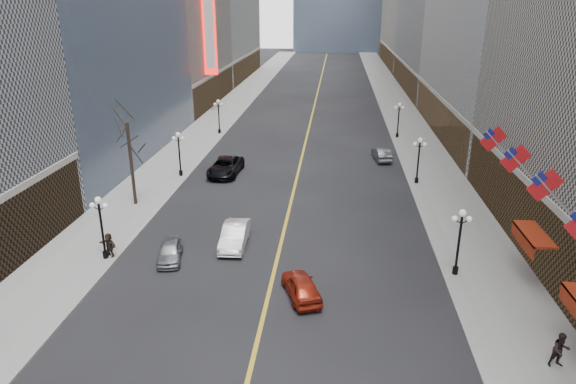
% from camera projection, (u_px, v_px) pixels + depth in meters
% --- Properties ---
extents(sidewalk_east, '(6.00, 230.00, 0.15)m').
position_uv_depth(sidewalk_east, '(410.00, 131.00, 70.55)').
color(sidewalk_east, gray).
rests_on(sidewalk_east, ground).
extents(sidewalk_west, '(6.00, 230.00, 0.15)m').
position_uv_depth(sidewalk_west, '(211.00, 126.00, 73.02)').
color(sidewalk_west, gray).
rests_on(sidewalk_west, ground).
extents(lane_line, '(0.25, 200.00, 0.02)m').
position_uv_depth(lane_line, '(312.00, 114.00, 81.14)').
color(lane_line, gold).
rests_on(lane_line, ground).
extents(streetlamp_east_1, '(1.26, 0.44, 4.52)m').
position_uv_depth(streetlamp_east_1, '(460.00, 235.00, 32.44)').
color(streetlamp_east_1, black).
rests_on(streetlamp_east_1, sidewalk_east).
extents(streetlamp_east_2, '(1.26, 0.44, 4.52)m').
position_uv_depth(streetlamp_east_2, '(419.00, 156.00, 49.23)').
color(streetlamp_east_2, black).
rests_on(streetlamp_east_2, sidewalk_east).
extents(streetlamp_east_3, '(1.26, 0.44, 4.52)m').
position_uv_depth(streetlamp_east_3, '(399.00, 116.00, 66.02)').
color(streetlamp_east_3, black).
rests_on(streetlamp_east_3, sidewalk_east).
extents(streetlamp_west_1, '(1.26, 0.44, 4.52)m').
position_uv_depth(streetlamp_west_1, '(101.00, 221.00, 34.52)').
color(streetlamp_west_1, black).
rests_on(streetlamp_west_1, sidewalk_west).
extents(streetlamp_west_2, '(1.26, 0.44, 4.52)m').
position_uv_depth(streetlamp_west_2, '(179.00, 149.00, 51.31)').
color(streetlamp_west_2, black).
rests_on(streetlamp_west_2, sidewalk_west).
extents(streetlamp_west_3, '(1.26, 0.44, 4.52)m').
position_uv_depth(streetlamp_west_3, '(219.00, 113.00, 68.11)').
color(streetlamp_west_3, black).
rests_on(streetlamp_west_3, sidewalk_west).
extents(flag_3, '(2.87, 0.12, 2.87)m').
position_uv_depth(flag_3, '(548.00, 188.00, 27.80)').
color(flag_3, '#B2B2B7').
rests_on(flag_3, ground).
extents(flag_4, '(2.87, 0.12, 2.87)m').
position_uv_depth(flag_4, '(518.00, 161.00, 32.46)').
color(flag_4, '#B2B2B7').
rests_on(flag_4, ground).
extents(flag_5, '(2.87, 0.12, 2.87)m').
position_uv_depth(flag_5, '(495.00, 141.00, 37.13)').
color(flag_5, '#B2B2B7').
rests_on(flag_5, ground).
extents(awning_c, '(1.40, 4.00, 0.93)m').
position_uv_depth(awning_c, '(531.00, 236.00, 32.00)').
color(awning_c, maroon).
rests_on(awning_c, ground).
extents(theatre_marquee, '(2.00, 0.55, 12.00)m').
position_uv_depth(theatre_marquee, '(210.00, 35.00, 78.35)').
color(theatre_marquee, red).
rests_on(theatre_marquee, ground).
extents(tree_west_far, '(3.60, 3.60, 7.92)m').
position_uv_depth(tree_west_far, '(128.00, 136.00, 42.83)').
color(tree_west_far, '#2D231C').
rests_on(tree_west_far, sidewalk_west).
extents(car_nb_near, '(2.37, 4.18, 1.34)m').
position_uv_depth(car_nb_near, '(170.00, 251.00, 35.33)').
color(car_nb_near, '#94969B').
rests_on(car_nb_near, ground).
extents(car_nb_mid, '(1.86, 4.94, 1.61)m').
position_uv_depth(car_nb_mid, '(235.00, 235.00, 37.33)').
color(car_nb_mid, white).
rests_on(car_nb_mid, ground).
extents(car_nb_far, '(3.11, 6.26, 1.71)m').
position_uv_depth(car_nb_far, '(226.00, 166.00, 52.76)').
color(car_nb_far, black).
rests_on(car_nb_far, ground).
extents(car_sb_mid, '(3.04, 4.58, 1.45)m').
position_uv_depth(car_sb_mid, '(301.00, 286.00, 30.84)').
color(car_sb_mid, maroon).
rests_on(car_sb_mid, ground).
extents(car_sb_far, '(2.08, 4.48, 1.42)m').
position_uv_depth(car_sb_far, '(382.00, 154.00, 57.55)').
color(car_sb_far, '#494D50').
rests_on(car_sb_far, ground).
extents(ped_east_walk, '(0.96, 0.62, 1.84)m').
position_uv_depth(ped_east_walk, '(561.00, 350.00, 24.63)').
color(ped_east_walk, black).
rests_on(ped_east_walk, sidewalk_east).
extents(ped_west_far, '(1.64, 1.11, 1.72)m').
position_uv_depth(ped_west_far, '(109.00, 245.00, 35.44)').
color(ped_west_far, black).
rests_on(ped_west_far, sidewalk_west).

